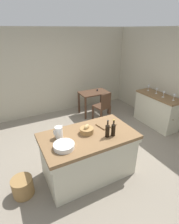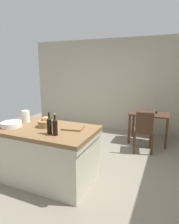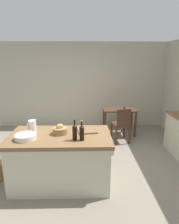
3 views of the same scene
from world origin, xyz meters
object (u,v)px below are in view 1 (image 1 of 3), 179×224
at_px(pitcher, 59,132).
at_px(wine_bottle_dark, 113,129).
at_px(wine_bottle_amber, 107,130).
at_px(wine_glass_middle, 157,90).
at_px(side_cabinet, 157,110).
at_px(wine_glass_left, 164,93).
at_px(wooden_chair, 103,106).
at_px(writing_desk, 94,96).
at_px(bread_basket, 87,130).
at_px(wash_bowl, 64,146).
at_px(wine_glass_far_left, 174,96).
at_px(wicker_hamper, 23,187).
at_px(island_table, 88,153).
at_px(cutting_board, 106,125).
at_px(wine_glass_right, 149,87).

bearing_deg(pitcher, wine_bottle_dark, -23.95).
bearing_deg(wine_bottle_amber, wine_glass_middle, 25.97).
distance_m(side_cabinet, wine_glass_left, 0.57).
bearing_deg(wooden_chair, writing_desk, 86.16).
height_order(bread_basket, wine_glass_middle, wine_glass_middle).
relative_size(pitcher, wash_bowl, 0.75).
xyz_separation_m(wine_glass_far_left, wine_glass_middle, (0.02, 0.58, -0.01)).
bearing_deg(writing_desk, side_cabinet, -50.44).
xyz_separation_m(wooden_chair, wicker_hamper, (-2.53, -1.58, -0.34)).
xyz_separation_m(side_cabinet, wooden_chair, (-1.26, 0.86, 0.05)).
height_order(island_table, wine_glass_far_left, wine_glass_far_left).
relative_size(wine_bottle_dark, wicker_hamper, 0.90).
distance_m(island_table, cutting_board, 0.63).
relative_size(bread_basket, wine_bottle_dark, 0.77).
distance_m(wine_bottle_amber, wine_glass_left, 2.48).
height_order(bread_basket, wine_glass_right, wine_glass_right).
xyz_separation_m(wine_bottle_dark, wicker_hamper, (-1.56, 0.30, -0.84)).
bearing_deg(side_cabinet, wine_glass_right, 86.21).
bearing_deg(pitcher, wine_glass_right, 19.56).
bearing_deg(wash_bowl, wine_glass_middle, 19.56).
height_order(island_table, wooden_chair, wooden_chair).
bearing_deg(writing_desk, wine_bottle_amber, -114.33).
xyz_separation_m(bread_basket, wine_glass_middle, (2.65, 0.90, 0.07)).
relative_size(bread_basket, wine_glass_right, 1.40).
distance_m(pitcher, wicker_hamper, 1.09).
xyz_separation_m(wash_bowl, cutting_board, (0.96, 0.30, -0.03)).
height_order(writing_desk, wine_bottle_amber, wine_bottle_amber).
bearing_deg(wash_bowl, wine_glass_left, 14.91).
bearing_deg(wine_glass_middle, wine_glass_left, -102.25).
distance_m(pitcher, wine_bottle_dark, 0.92).
bearing_deg(wine_bottle_amber, wash_bowl, 176.63).
relative_size(cutting_board, wine_glass_middle, 1.99).
relative_size(wooden_chair, wine_glass_middle, 5.84).
distance_m(island_table, wooden_chair, 2.13).
xyz_separation_m(wine_glass_left, wicker_hamper, (-3.77, -0.58, -0.84)).
bearing_deg(wash_bowl, pitcher, 85.20).
bearing_deg(bread_basket, wine_bottle_amber, -45.42).
bearing_deg(wooden_chair, side_cabinet, -34.21).
relative_size(island_table, wooden_chair, 1.81).
xyz_separation_m(wine_bottle_amber, wine_glass_left, (2.32, 0.87, -0.00)).
height_order(island_table, writing_desk, island_table).
bearing_deg(wine_glass_middle, wooden_chair, 151.63).
bearing_deg(wine_glass_far_left, side_cabinet, 93.65).
relative_size(wine_glass_left, wine_glass_middle, 0.99).
xyz_separation_m(wine_glass_far_left, wicker_hamper, (-3.82, -0.29, -0.85)).
height_order(bread_basket, wine_bottle_dark, wine_bottle_dark).
bearing_deg(wooden_chair, cutting_board, -120.16).
bearing_deg(writing_desk, wine_glass_middle, -46.34).
xyz_separation_m(writing_desk, wine_glass_far_left, (1.25, -1.91, 0.39)).
xyz_separation_m(writing_desk, pitcher, (-1.86, -2.13, 0.36)).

